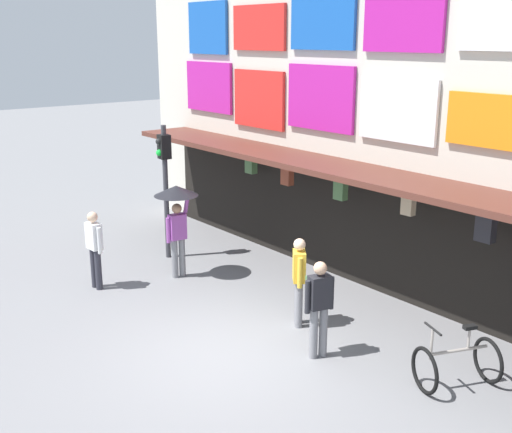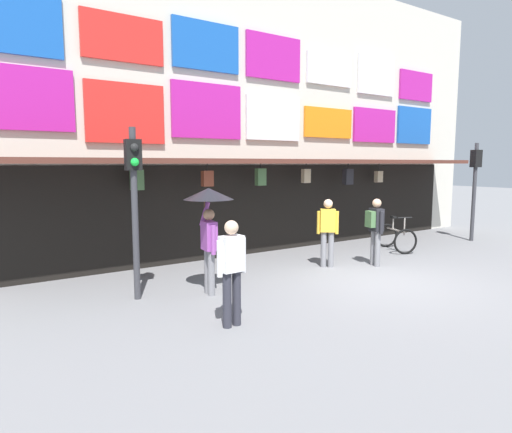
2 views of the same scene
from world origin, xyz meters
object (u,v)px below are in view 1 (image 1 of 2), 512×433
Objects in this scene: bicycle_parked at (457,363)px; pedestrian_with_umbrella at (177,205)px; pedestrian_in_purple at (299,277)px; pedestrian_in_yellow at (95,246)px; traffic_light_near at (165,170)px; pedestrian_in_black at (319,301)px.

pedestrian_with_umbrella is at bearing -172.89° from bicycle_parked.
pedestrian_in_yellow is at bearing -152.08° from pedestrian_in_purple.
bicycle_parked is 0.65× the size of pedestrian_with_umbrella.
pedestrian_in_yellow is (-4.00, -2.12, 0.00)m from pedestrian_in_purple.
traffic_light_near is at bearing 179.03° from pedestrian_in_purple.
traffic_light_near is 8.05m from bicycle_parked.
pedestrian_in_purple is at bearing 27.92° from pedestrian_in_yellow.
traffic_light_near is 1.90× the size of pedestrian_in_yellow.
pedestrian_in_yellow is at bearing -70.99° from traffic_light_near.
bicycle_parked is 2.31m from pedestrian_in_black.
pedestrian_in_purple is at bearing -172.41° from bicycle_parked.
pedestrian_in_black reaches higher than bicycle_parked.
bicycle_parked is 6.75m from pedestrian_with_umbrella.
pedestrian_in_yellow is 5.32m from pedestrian_in_black.
pedestrian_in_black is at bearing 17.15° from pedestrian_in_yellow.
pedestrian_with_umbrella reaches higher than pedestrian_in_yellow.
bicycle_parked is 3.17m from pedestrian_in_purple.
traffic_light_near is at bearing 173.81° from pedestrian_in_black.
pedestrian_in_purple is 1.00× the size of pedestrian_in_yellow.
pedestrian_in_purple is 1.21m from pedestrian_in_black.
pedestrian_in_yellow is at bearing -162.85° from pedestrian_in_black.
pedestrian_in_purple is at bearing -0.97° from traffic_light_near.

